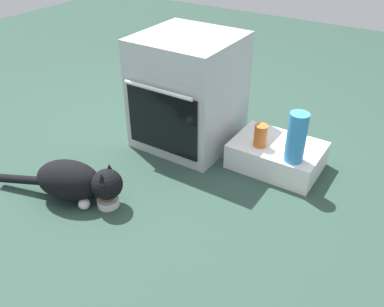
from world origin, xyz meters
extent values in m
plane|color=#284238|center=(0.00, 0.00, 0.00)|extent=(8.00, 8.00, 0.00)
cube|color=#B7BABF|center=(-0.06, 0.49, 0.37)|extent=(0.60, 0.59, 0.74)
cube|color=black|center=(-0.06, 0.19, 0.28)|extent=(0.51, 0.01, 0.40)
cylinder|color=silver|center=(-0.06, 0.16, 0.50)|extent=(0.48, 0.02, 0.02)
cube|color=white|center=(0.58, 0.51, 0.08)|extent=(0.54, 0.39, 0.16)
cylinder|color=white|center=(-0.05, -0.35, 0.02)|extent=(0.12, 0.12, 0.04)
sphere|color=brown|center=(-0.05, -0.35, 0.04)|extent=(0.07, 0.07, 0.07)
ellipsoid|color=black|center=(-0.27, -0.42, 0.13)|extent=(0.42, 0.33, 0.23)
sphere|color=black|center=(-0.04, -0.35, 0.15)|extent=(0.17, 0.17, 0.17)
cone|color=black|center=(-0.06, -0.30, 0.21)|extent=(0.06, 0.06, 0.08)
cone|color=black|center=(-0.03, -0.39, 0.21)|extent=(0.06, 0.06, 0.08)
cylinder|color=black|center=(-0.56, -0.51, 0.07)|extent=(0.32, 0.14, 0.09)
sphere|color=silver|center=(-0.18, -0.32, 0.03)|extent=(0.06, 0.06, 0.06)
sphere|color=silver|center=(-0.14, -0.44, 0.03)|extent=(0.06, 0.06, 0.06)
cylinder|color=#388CD1|center=(0.72, 0.39, 0.31)|extent=(0.11, 0.11, 0.30)
cylinder|color=#D16023|center=(0.49, 0.43, 0.23)|extent=(0.08, 0.08, 0.14)
camera|label=1|loc=(1.29, -1.58, 1.47)|focal=38.23mm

